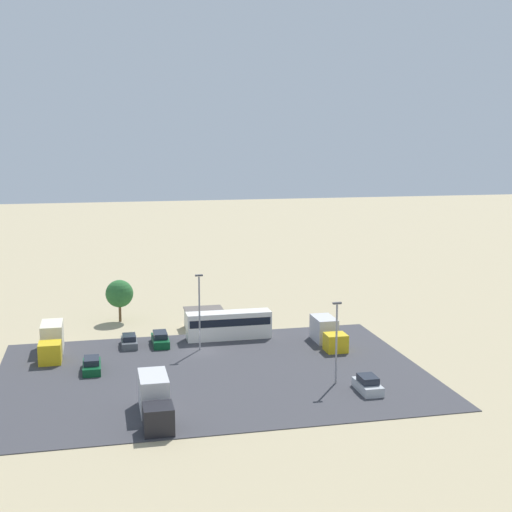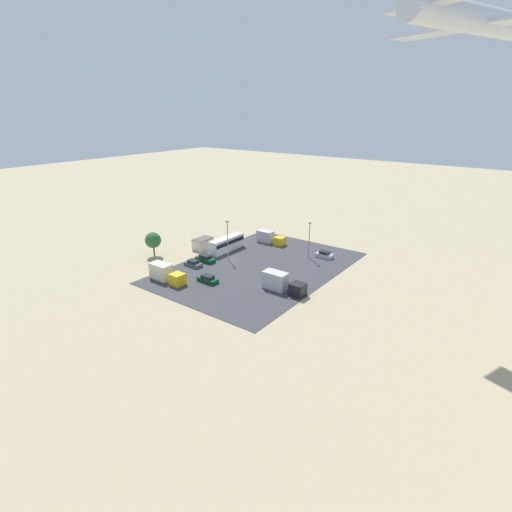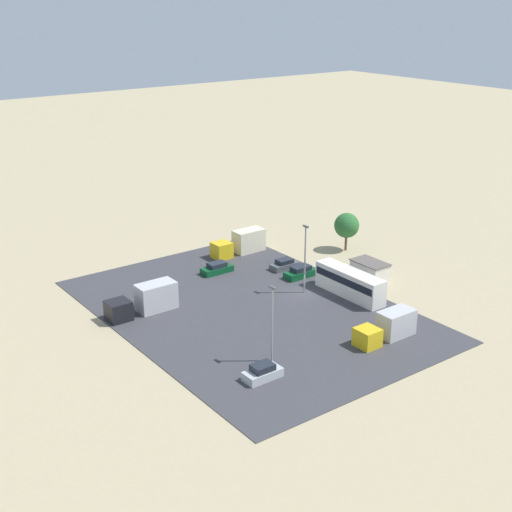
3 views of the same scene
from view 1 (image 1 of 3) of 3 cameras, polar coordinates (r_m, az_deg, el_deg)
ground_plane at (r=85.14m, az=-4.38°, el=-7.61°), size 400.00×400.00×0.00m
parking_lot_surface at (r=77.19m, az=-3.46°, el=-9.39°), size 45.17×31.56×0.08m
shed_building at (r=94.90m, az=-4.22°, el=-4.97°), size 5.06×3.13×2.65m
bus at (r=89.47m, az=-2.19°, el=-5.47°), size 10.56×2.47×3.39m
parked_car_0 at (r=79.61m, az=-13.01°, el=-8.53°), size 1.90×4.47×1.50m
parked_car_1 at (r=87.78m, az=-10.11°, el=-6.74°), size 1.85×4.08×1.42m
parked_car_2 at (r=72.59m, az=8.93°, el=-10.15°), size 1.95×4.01×1.61m
parked_car_3 at (r=87.83m, az=-7.67°, el=-6.62°), size 1.90×4.73×1.58m
parked_truck_0 at (r=87.72m, az=5.71°, el=-6.12°), size 2.47×7.78×2.99m
parked_truck_1 at (r=86.60m, az=-16.03°, el=-6.56°), size 2.46×8.46×3.33m
parked_truck_2 at (r=66.15m, az=-8.09°, el=-11.30°), size 2.58×8.84×3.40m
tree_near_shed at (r=98.96m, az=-10.87°, el=-2.98°), size 3.75×3.75×5.79m
light_pole_lot_centre at (r=84.21m, az=-4.55°, el=-4.23°), size 0.90×0.28×9.09m
light_pole_lot_edge at (r=73.24m, az=6.45°, el=-6.61°), size 0.90×0.28×8.52m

